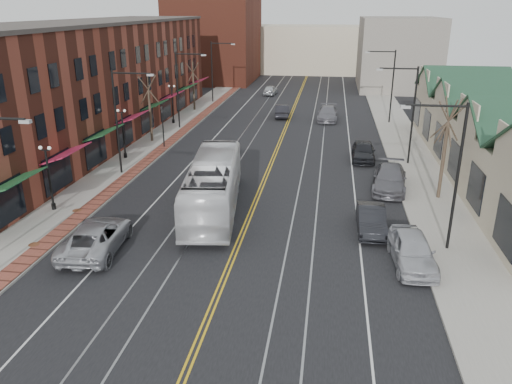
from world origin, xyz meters
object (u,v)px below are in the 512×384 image
(transit_bus, at_px, (213,185))
(parked_suv, at_px, (96,237))
(parked_car_a, at_px, (412,250))
(parked_car_d, at_px, (363,151))
(parked_car_c, at_px, (390,179))
(parked_car_b, at_px, (371,220))

(transit_bus, xyz_separation_m, parked_suv, (-5.01, -6.66, -0.90))
(parked_car_a, height_order, parked_car_d, parked_car_a)
(parked_suv, relative_size, parked_car_c, 1.04)
(parked_car_b, relative_size, parked_car_d, 0.94)
(parked_suv, distance_m, parked_car_a, 16.82)
(parked_car_c, height_order, parked_car_d, parked_car_c)
(transit_bus, relative_size, parked_car_c, 2.16)
(parked_car_a, bearing_deg, parked_car_d, 91.09)
(transit_bus, distance_m, parked_car_c, 13.14)
(transit_bus, height_order, parked_car_c, transit_bus)
(transit_bus, bearing_deg, parked_car_b, 161.98)
(parked_car_c, bearing_deg, parked_car_a, -83.14)
(parked_car_a, xyz_separation_m, parked_car_c, (0.00, 11.53, -0.02))
(parked_car_b, xyz_separation_m, parked_car_d, (0.29, 14.89, 0.07))
(transit_bus, distance_m, parked_suv, 8.38)
(parked_car_a, distance_m, parked_car_b, 4.32)
(parked_car_b, xyz_separation_m, parked_car_c, (1.80, 7.61, 0.08))
(transit_bus, relative_size, parked_car_b, 2.72)
(parked_car_d, bearing_deg, parked_car_a, -83.91)
(parked_car_a, distance_m, parked_car_d, 18.88)
(transit_bus, bearing_deg, parked_car_a, 146.42)
(parked_car_a, height_order, parked_car_c, parked_car_a)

